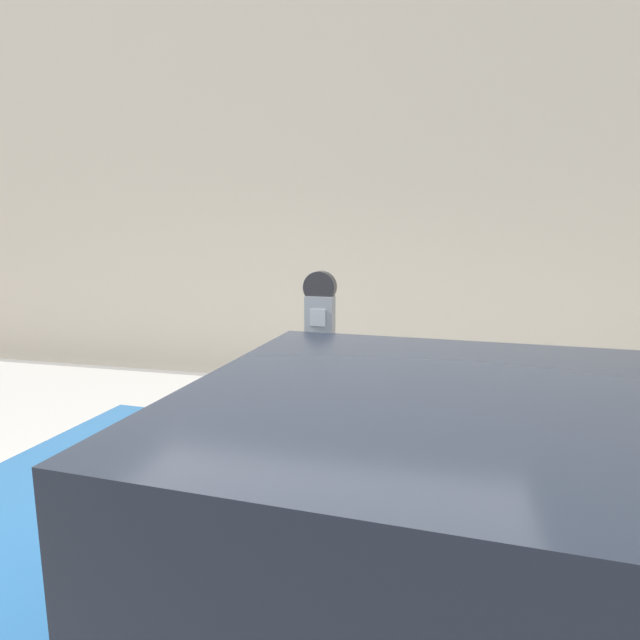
# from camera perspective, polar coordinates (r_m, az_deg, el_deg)

# --- Properties ---
(sidewalk) EXTENTS (24.00, 2.80, 0.14)m
(sidewalk) POSITION_cam_1_polar(r_m,az_deg,el_deg) (4.57, 4.11, -13.78)
(sidewalk) COLOR #9E9B96
(sidewalk) RESTS_ON ground_plane
(building_facade) EXTENTS (24.00, 0.30, 5.47)m
(building_facade) POSITION_cam_1_polar(r_m,az_deg,el_deg) (6.38, 7.82, 17.18)
(building_facade) COLOR beige
(building_facade) RESTS_ON ground_plane
(parking_meter) EXTENTS (0.21, 0.12, 1.51)m
(parking_meter) POSITION_cam_1_polar(r_m,az_deg,el_deg) (3.35, -0.00, -1.79)
(parking_meter) COLOR #2D2D30
(parking_meter) RESTS_ON sidewalk
(parked_car_beside_meter) EXTENTS (4.41, 1.98, 1.41)m
(parked_car_beside_meter) POSITION_cam_1_polar(r_m,az_deg,el_deg) (1.97, 20.04, -28.88)
(parked_car_beside_meter) COLOR black
(parked_car_beside_meter) RESTS_ON ground_plane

